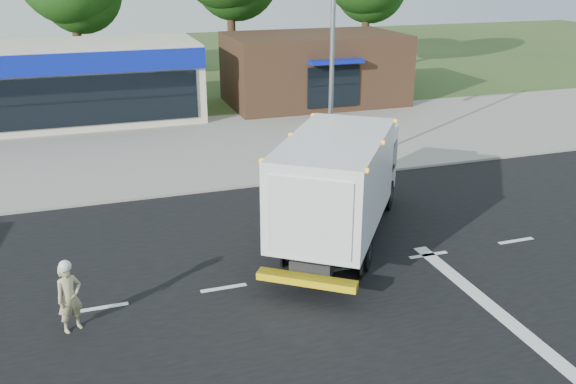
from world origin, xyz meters
name	(u,v)px	position (x,y,z in m)	size (l,w,h in m)	color
ground	(331,271)	(0.00, 0.00, 0.00)	(120.00, 120.00, 0.00)	#385123
road_asphalt	(331,271)	(0.00, 0.00, 0.00)	(60.00, 14.00, 0.02)	black
sidewalk	(252,175)	(0.00, 8.20, 0.06)	(60.00, 2.40, 0.12)	gray
parking_apron	(220,138)	(0.00, 14.00, 0.01)	(60.00, 9.00, 0.02)	gray
lane_markings	(399,286)	(1.35, -1.35, 0.02)	(55.20, 7.00, 0.01)	silver
ems_box_truck	(341,178)	(0.96, 1.77, 1.99)	(6.46, 7.73, 3.45)	black
emergency_worker	(69,296)	(-6.67, -0.75, 0.87)	(0.72, 0.64, 1.77)	tan
retail_strip_mall	(20,85)	(-9.00, 19.93, 2.01)	(18.00, 6.20, 4.00)	#BCB19C
brown_storefront	(314,69)	(7.00, 19.98, 2.00)	(10.00, 6.70, 4.00)	#382316
traffic_signal_pole	(316,48)	(2.35, 7.60, 4.92)	(3.51, 0.25, 8.00)	gray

